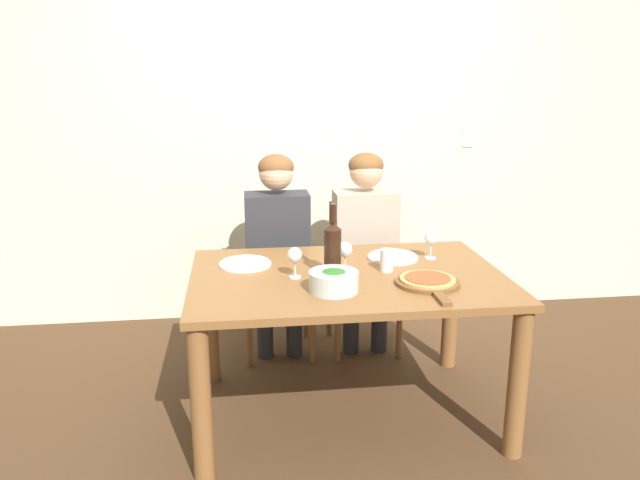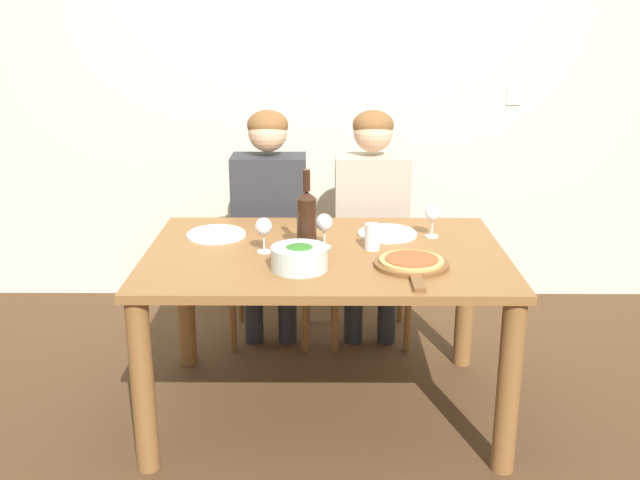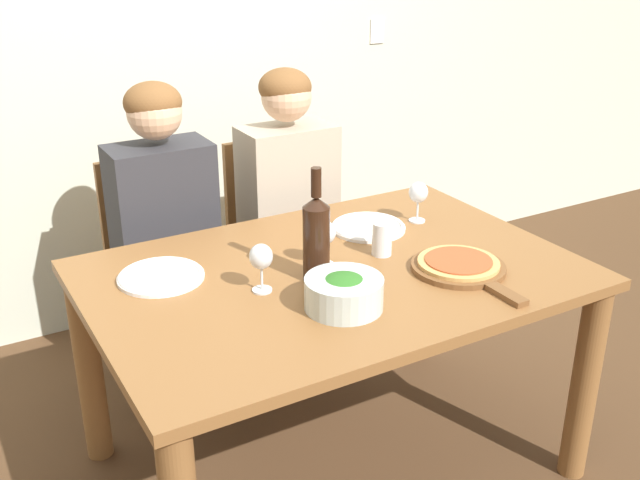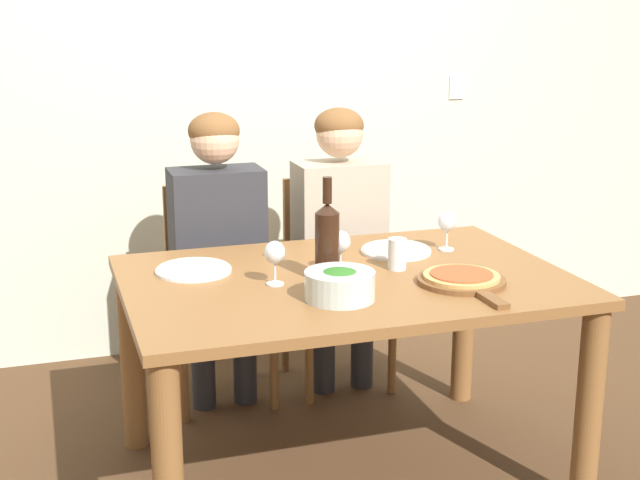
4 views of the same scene
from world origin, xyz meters
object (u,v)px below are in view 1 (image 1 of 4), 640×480
Objects in this scene: wine_glass_centre at (345,251)px; wine_glass_right at (431,239)px; person_man at (366,234)px; wine_bottle at (333,248)px; person_woman at (278,237)px; chair_left at (277,271)px; broccoli_bowl at (334,281)px; chair_right at (361,268)px; water_tumbler at (387,260)px; dinner_plate_left at (245,263)px; pizza_on_board at (428,282)px; dinner_plate_right at (393,257)px; wine_glass_left at (295,257)px.

wine_glass_right is at bearing 18.09° from wine_glass_centre.
person_man is 0.86m from wine_bottle.
person_woman is 1.00× the size of person_man.
chair_left is 6.03× the size of wine_glass_centre.
broccoli_bowl is at bearing -80.09° from chair_left.
person_woman is 0.82m from wine_bottle.
chair_right is 0.60m from person_woman.
dinner_plate_left is at bearing 164.94° from water_tumbler.
wine_bottle is at bearing -29.93° from dinner_plate_left.
chair_right is at bearing 70.23° from wine_bottle.
chair_left is at bearing 103.55° from wine_bottle.
wine_glass_right is at bearing 36.61° from broccoli_bowl.
chair_right reaches higher than pizza_on_board.
person_man is 8.23× the size of wine_glass_centre.
dinner_plate_right is (0.77, 0.02, 0.00)m from dinner_plate_left.
broccoli_bowl is 0.60m from dinner_plate_right.
chair_right is 2.08× the size of pizza_on_board.
chair_left is at bearing 168.55° from person_man.
broccoli_bowl is at bearing -48.32° from dinner_plate_left.
chair_right reaches higher than broccoli_bowl.
chair_right is 3.43× the size of dinner_plate_right.
person_man is at bearing 57.07° from wine_glass_left.
wine_glass_right is at bearing 16.74° from wine_glass_left.
water_tumbler is at bearing -56.04° from person_woman.
dinner_plate_right is 0.60m from wine_glass_left.
dinner_plate_right is at bearing -42.56° from person_woman.
pizza_on_board is 0.44m from wine_glass_centre.
dinner_plate_right is 2.38× the size of water_tumbler.
chair_right is 0.27m from person_man.
water_tumbler is (0.46, 0.04, -0.05)m from wine_glass_left.
chair_left is 2.55× the size of wine_bottle.
pizza_on_board is 2.90× the size of wine_glass_centre.
broccoli_bowl is 1.49× the size of wine_glass_left.
pizza_on_board is 3.92× the size of water_tumbler.
chair_left is 3.43× the size of dinner_plate_right.
broccoli_bowl is 0.59m from dinner_plate_left.
wine_bottle is 0.30m from water_tumbler.
wine_glass_left is 1.00× the size of wine_glass_centre.
wine_bottle reaches higher than dinner_plate_right.
wine_bottle is 2.37× the size of wine_glass_left.
wine_glass_right is (0.56, 0.23, -0.04)m from wine_bottle.
chair_left is 0.53m from chair_right.
pizza_on_board is at bearing -26.32° from dinner_plate_left.
chair_left is 4.04× the size of broccoli_bowl.
dinner_plate_left is 0.34m from wine_glass_left.
broccoli_bowl is 0.52× the size of pizza_on_board.
chair_left is 0.73m from dinner_plate_left.
wine_bottle is at bearing -3.27° from wine_glass_left.
person_woman and person_man have the same top height.
pizza_on_board is at bearing -84.64° from chair_right.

